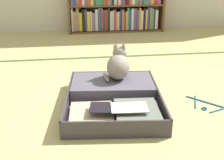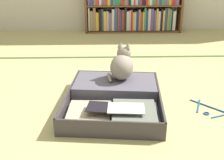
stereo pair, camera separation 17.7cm
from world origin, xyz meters
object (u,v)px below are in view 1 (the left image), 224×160
object	(u,v)px
black_cat	(119,65)
clothes_hanger	(208,105)
open_suitcase	(114,96)
bookshelf	(116,6)

from	to	relation	value
black_cat	clothes_hanger	distance (m)	0.70
open_suitcase	clothes_hanger	bearing A→B (deg)	-11.78
open_suitcase	clothes_hanger	size ratio (longest dim) A/B	3.11
bookshelf	open_suitcase	xyz separation A→B (m)	(-0.34, -2.26, -0.31)
clothes_hanger	bookshelf	bearing A→B (deg)	97.41
open_suitcase	clothes_hanger	world-z (taller)	open_suitcase
bookshelf	open_suitcase	size ratio (longest dim) A/B	1.64
bookshelf	clothes_hanger	size ratio (longest dim) A/B	5.11
bookshelf	black_cat	size ratio (longest dim) A/B	4.99
black_cat	open_suitcase	bearing A→B (deg)	-108.77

